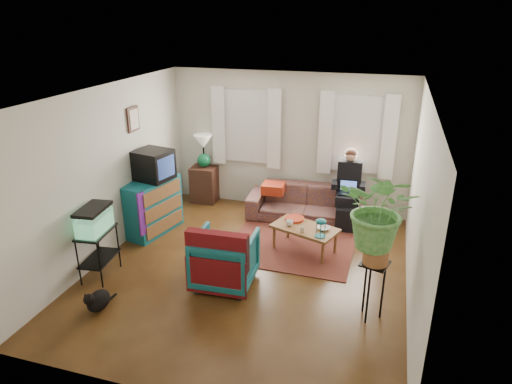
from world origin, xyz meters
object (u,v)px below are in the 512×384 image
(plant_stand, at_px, (372,290))
(sofa, at_px, (305,198))
(coffee_table, at_px, (304,239))
(aquarium_stand, at_px, (99,254))
(side_table, at_px, (205,184))
(dresser, at_px, (151,206))
(armchair, at_px, (225,257))

(plant_stand, bearing_deg, sofa, 116.74)
(coffee_table, bearing_deg, aquarium_stand, -129.87)
(coffee_table, relative_size, plant_stand, 1.29)
(aquarium_stand, relative_size, coffee_table, 0.71)
(side_table, xyz_separation_m, aquarium_stand, (-0.35, -3.08, -0.00))
(sofa, relative_size, aquarium_stand, 2.92)
(dresser, relative_size, aquarium_stand, 1.46)
(armchair, bearing_deg, aquarium_stand, 8.66)
(sofa, distance_m, dresser, 2.75)
(side_table, bearing_deg, dresser, -102.33)
(sofa, height_order, dresser, dresser)
(aquarium_stand, distance_m, plant_stand, 3.80)
(sofa, distance_m, armchair, 2.54)
(sofa, relative_size, side_table, 2.90)
(side_table, bearing_deg, plant_stand, -40.58)
(aquarium_stand, bearing_deg, armchair, 4.28)
(armchair, relative_size, plant_stand, 1.07)
(dresser, bearing_deg, plant_stand, -8.01)
(aquarium_stand, bearing_deg, plant_stand, -4.78)
(sofa, height_order, aquarium_stand, sofa)
(sofa, bearing_deg, armchair, -108.62)
(armchair, distance_m, plant_stand, 2.02)
(dresser, height_order, aquarium_stand, dresser)
(side_table, relative_size, aquarium_stand, 1.01)
(armchair, bearing_deg, dresser, -35.85)
(dresser, bearing_deg, aquarium_stand, -78.15)
(coffee_table, bearing_deg, plant_stand, -32.86)
(side_table, relative_size, coffee_table, 0.71)
(sofa, xyz_separation_m, side_table, (-2.10, 0.28, -0.05))
(dresser, relative_size, armchair, 1.25)
(sofa, xyz_separation_m, dresser, (-2.44, -1.28, 0.06))
(dresser, distance_m, coffee_table, 2.68)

